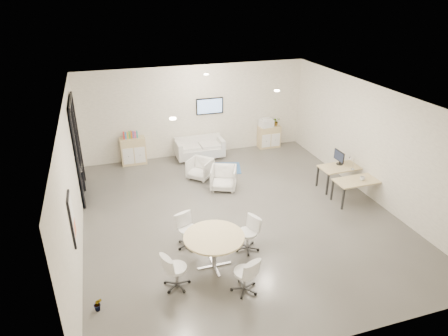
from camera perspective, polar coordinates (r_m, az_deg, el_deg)
The scene contains 21 objects.
room_shell at distance 10.15m, azimuth 2.08°, elevation 1.15°, with size 9.60×10.60×4.80m.
glass_door at distance 12.02m, azimuth -20.26°, elevation 2.93°, with size 0.09×1.90×2.85m.
artwork at distance 8.29m, azimuth -20.87°, elevation -6.88°, with size 0.05×0.54×1.04m.
wall_tv at distance 14.25m, azimuth -2.07°, elevation 8.83°, with size 0.98×0.06×0.58m.
ceiling_spots at distance 10.33m, azimuth -0.42°, elevation 10.85°, with size 3.14×4.14×0.03m.
sideboard_left at distance 14.03m, azimuth -12.83°, elevation 2.40°, with size 0.84×0.43×0.94m.
sideboard_right at distance 15.24m, azimuth 6.44°, elevation 4.47°, with size 0.83×0.40×0.83m.
books at distance 13.82m, azimuth -13.23°, elevation 4.61°, with size 0.48×0.14×0.22m.
printer at distance 15.00m, azimuth 6.07°, elevation 6.45°, with size 0.52×0.45×0.33m.
loveseat at distance 14.24m, azimuth -3.54°, elevation 2.78°, with size 1.68×0.85×0.63m.
blue_rug at distance 13.49m, azimuth -0.63°, elevation -0.03°, with size 1.40×0.93×0.01m, color #2D558B.
armchair_left at distance 12.71m, azimuth -3.46°, elevation 0.04°, with size 0.69×0.65×0.71m, color silver.
armchair_right at distance 12.01m, azimuth -0.08°, elevation -1.31°, with size 0.74×0.69×0.76m, color silver.
desk_rear at distance 12.49m, azimuth 16.50°, elevation -0.06°, with size 1.38×0.73×0.71m.
desk_front at distance 11.82m, azimuth 18.53°, elevation -1.95°, with size 1.31×0.67×0.68m.
monitor at distance 12.46m, azimuth 16.14°, elevation 1.48°, with size 0.20×0.50×0.44m.
round_table at distance 8.65m, azimuth -1.43°, elevation -10.15°, with size 1.31×1.31×0.80m.
meeting_chairs at distance 8.83m, azimuth -1.41°, elevation -11.78°, with size 2.58×2.58×0.82m.
plant_cabinet at distance 15.19m, azimuth 7.42°, elevation 6.49°, with size 0.28×0.31×0.25m, color #3F7F3F.
plant_floor at distance 8.41m, azimuth -17.50°, elevation -18.47°, with size 0.16×0.30×0.13m, color #3F7F3F.
cup at distance 11.78m, azimuth 19.17°, elevation -1.37°, with size 0.14×0.11×0.14m, color white.
Camera 1 is at (-3.17, -8.74, 5.68)m, focal length 32.00 mm.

